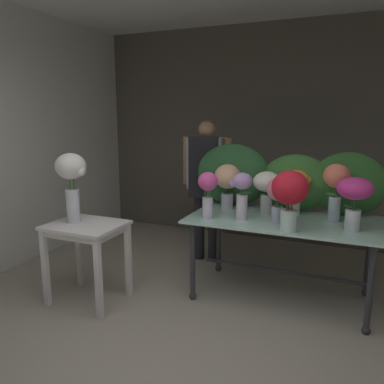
# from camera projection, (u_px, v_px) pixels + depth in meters

# --- Properties ---
(ground_plane) EXTENTS (7.83, 7.83, 0.00)m
(ground_plane) POSITION_uv_depth(u_px,v_px,m) (234.00, 287.00, 3.94)
(ground_plane) COLOR #9E9384
(wall_back) EXTENTS (5.12, 0.12, 2.90)m
(wall_back) POSITION_uv_depth(u_px,v_px,m) (275.00, 135.00, 5.25)
(wall_back) COLOR #5B564C
(wall_back) RESTS_ON ground
(wall_left) EXTENTS (0.12, 3.68, 2.90)m
(wall_left) POSITION_uv_depth(u_px,v_px,m) (32.00, 138.00, 4.64)
(wall_left) COLOR silver
(wall_left) RESTS_ON ground
(display_table_glass) EXTENTS (1.71, 0.94, 0.79)m
(display_table_glass) POSITION_uv_depth(u_px,v_px,m) (283.00, 231.00, 3.60)
(display_table_glass) COLOR #A7D8C6
(display_table_glass) RESTS_ON ground
(side_table_white) EXTENTS (0.66, 0.55, 0.75)m
(side_table_white) POSITION_uv_depth(u_px,v_px,m) (86.00, 236.00, 3.55)
(side_table_white) COLOR white
(side_table_white) RESTS_ON ground
(florist) EXTENTS (0.60, 0.24, 1.67)m
(florist) POSITION_uv_depth(u_px,v_px,m) (207.00, 175.00, 4.50)
(florist) COLOR #232328
(florist) RESTS_ON ground
(foliage_backdrop) EXTENTS (1.86, 0.32, 0.65)m
(foliage_backdrop) POSITION_uv_depth(u_px,v_px,m) (277.00, 179.00, 3.88)
(foliage_backdrop) COLOR #28562D
(foliage_backdrop) RESTS_ON display_table_glass
(vase_ivory_anemones) EXTENTS (0.26, 0.26, 0.42)m
(vase_ivory_anemones) POSITION_uv_depth(u_px,v_px,m) (267.00, 187.00, 3.69)
(vase_ivory_anemones) COLOR silver
(vase_ivory_anemones) RESTS_ON display_table_glass
(vase_rosy_stock) EXTENTS (0.20, 0.20, 0.41)m
(vase_rosy_stock) POSITION_uv_depth(u_px,v_px,m) (278.00, 194.00, 3.41)
(vase_rosy_stock) COLOR silver
(vase_rosy_stock) RESTS_ON display_table_glass
(vase_magenta_roses) EXTENTS (0.29, 0.29, 0.45)m
(vase_magenta_roses) POSITION_uv_depth(u_px,v_px,m) (354.00, 195.00, 3.16)
(vase_magenta_roses) COLOR silver
(vase_magenta_roses) RESTS_ON display_table_glass
(vase_sunset_peonies) EXTENTS (0.26, 0.23, 0.43)m
(vase_sunset_peonies) POSITION_uv_depth(u_px,v_px,m) (296.00, 185.00, 3.65)
(vase_sunset_peonies) COLOR silver
(vase_sunset_peonies) RESTS_ON display_table_glass
(vase_lilac_tulips) EXTENTS (0.21, 0.18, 0.43)m
(vase_lilac_tulips) POSITION_uv_depth(u_px,v_px,m) (242.00, 192.00, 3.49)
(vase_lilac_tulips) COLOR silver
(vase_lilac_tulips) RESTS_ON display_table_glass
(vase_fuchsia_dahlias) EXTENTS (0.18, 0.18, 0.43)m
(vase_fuchsia_dahlias) POSITION_uv_depth(u_px,v_px,m) (208.00, 190.00, 3.54)
(vase_fuchsia_dahlias) COLOR silver
(vase_fuchsia_dahlias) RESTS_ON display_table_glass
(vase_peach_carnations) EXTENTS (0.26, 0.26, 0.46)m
(vase_peach_carnations) POSITION_uv_depth(u_px,v_px,m) (227.00, 181.00, 3.89)
(vase_peach_carnations) COLOR silver
(vase_peach_carnations) RESTS_ON display_table_glass
(vase_coral_hydrangea) EXTENTS (0.25, 0.23, 0.52)m
(vase_coral_hydrangea) POSITION_uv_depth(u_px,v_px,m) (336.00, 184.00, 3.42)
(vase_coral_hydrangea) COLOR silver
(vase_coral_hydrangea) RESTS_ON display_table_glass
(vase_crimson_freesia) EXTENTS (0.30, 0.30, 0.51)m
(vase_crimson_freesia) POSITION_uv_depth(u_px,v_px,m) (290.00, 193.00, 3.13)
(vase_crimson_freesia) COLOR silver
(vase_crimson_freesia) RESTS_ON display_table_glass
(vase_white_roses_tall) EXTENTS (0.31, 0.28, 0.64)m
(vase_white_roses_tall) POSITION_uv_depth(u_px,v_px,m) (71.00, 177.00, 3.50)
(vase_white_roses_tall) COLOR silver
(vase_white_roses_tall) RESTS_ON side_table_white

